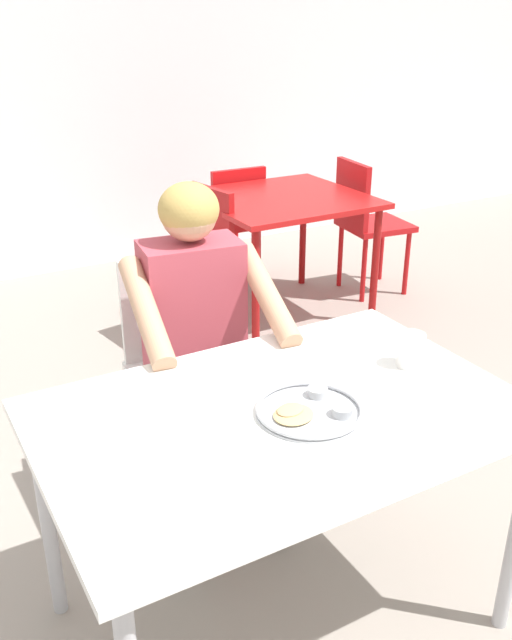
# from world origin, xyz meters

# --- Properties ---
(table_foreground) EXTENTS (1.27, 0.84, 0.75)m
(table_foreground) POSITION_xyz_m (0.04, 0.10, 0.68)
(table_foreground) COLOR white
(table_foreground) RESTS_ON ground
(thali_tray) EXTENTS (0.29, 0.29, 0.03)m
(thali_tray) POSITION_xyz_m (0.10, 0.04, 0.76)
(thali_tray) COLOR #B7BABF
(thali_tray) RESTS_ON table_foreground
(drinking_cup) EXTENTS (0.08, 0.08, 0.10)m
(drinking_cup) POSITION_xyz_m (0.51, 0.12, 0.80)
(drinking_cup) COLOR white
(drinking_cup) RESTS_ON table_foreground
(chair_foreground) EXTENTS (0.48, 0.48, 0.88)m
(chair_foreground) POSITION_xyz_m (0.13, 0.94, 0.51)
(chair_foreground) COLOR silver
(chair_foreground) RESTS_ON ground
(diner_foreground) EXTENTS (0.54, 0.59, 1.21)m
(diner_foreground) POSITION_xyz_m (0.10, 0.72, 0.72)
(diner_foreground) COLOR #393939
(diner_foreground) RESTS_ON ground
(table_background_red) EXTENTS (0.92, 0.88, 0.74)m
(table_background_red) POSITION_xyz_m (1.27, 2.08, 0.65)
(table_background_red) COLOR #B71414
(table_background_red) RESTS_ON ground
(chair_red_left) EXTENTS (0.46, 0.45, 0.84)m
(chair_red_left) POSITION_xyz_m (0.71, 2.07, 0.50)
(chair_red_left) COLOR #A51314
(chair_red_left) RESTS_ON ground
(chair_red_right) EXTENTS (0.44, 0.43, 0.87)m
(chair_red_right) POSITION_xyz_m (1.93, 2.14, 0.51)
(chair_red_right) COLOR #B41215
(chair_red_right) RESTS_ON ground
(chair_red_far) EXTENTS (0.40, 0.43, 0.81)m
(chair_red_far) POSITION_xyz_m (1.25, 2.69, 0.47)
(chair_red_far) COLOR red
(chair_red_far) RESTS_ON ground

